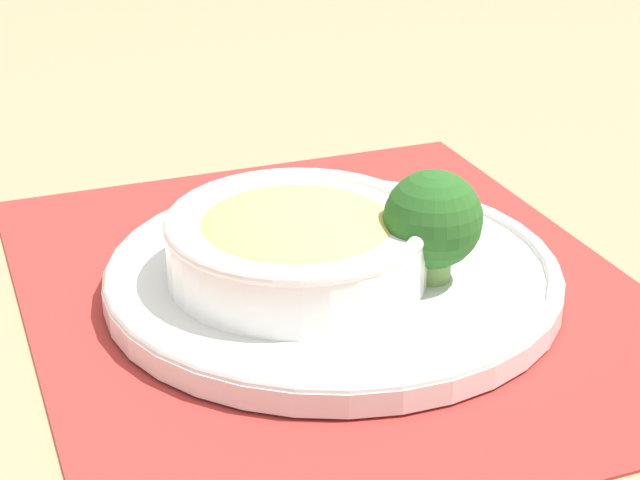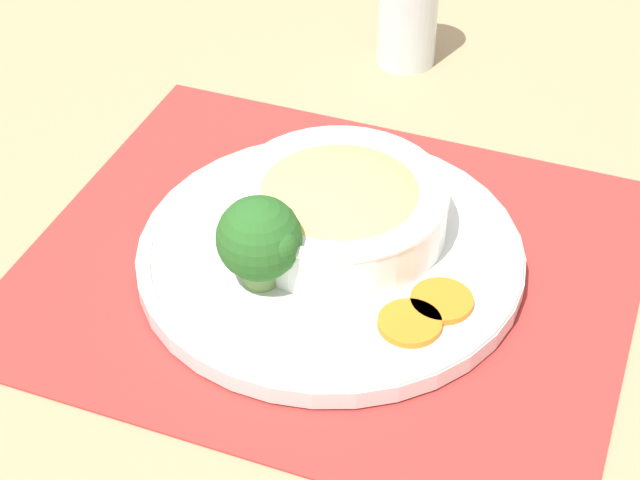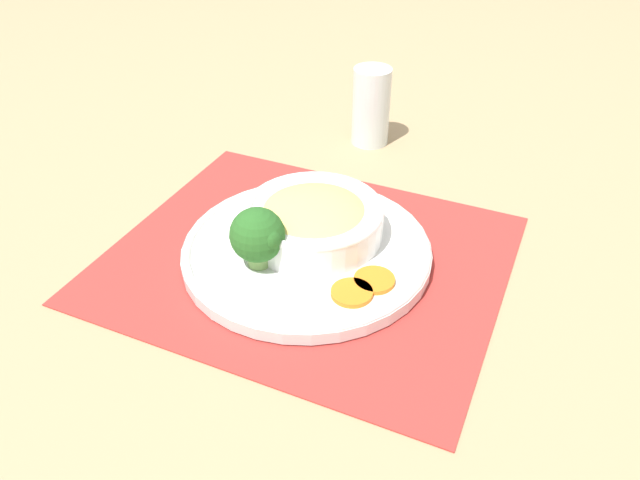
# 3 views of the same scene
# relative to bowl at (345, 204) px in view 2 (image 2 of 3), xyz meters

# --- Properties ---
(ground_plane) EXTENTS (4.00, 4.00, 0.00)m
(ground_plane) POSITION_rel_bowl_xyz_m (0.00, 0.03, -0.05)
(ground_plane) COLOR tan
(placemat) EXTENTS (0.52, 0.45, 0.00)m
(placemat) POSITION_rel_bowl_xyz_m (0.00, 0.03, -0.04)
(placemat) COLOR #B2332D
(placemat) RESTS_ON ground_plane
(plate) EXTENTS (0.32, 0.32, 0.02)m
(plate) POSITION_rel_bowl_xyz_m (0.00, 0.03, -0.03)
(plate) COLOR white
(plate) RESTS_ON placemat
(bowl) EXTENTS (0.18, 0.18, 0.05)m
(bowl) POSITION_rel_bowl_xyz_m (0.00, 0.00, 0.00)
(bowl) COLOR white
(bowl) RESTS_ON plate
(broccoli_floret) EXTENTS (0.07, 0.07, 0.08)m
(broccoli_floret) POSITION_rel_bowl_xyz_m (0.05, 0.08, 0.02)
(broccoli_floret) COLOR #759E51
(broccoli_floret) RESTS_ON plate
(carrot_slice_near) EXTENTS (0.05, 0.05, 0.01)m
(carrot_slice_near) POSITION_rel_bowl_xyz_m (-0.08, 0.10, -0.02)
(carrot_slice_near) COLOR orange
(carrot_slice_near) RESTS_ON plate
(carrot_slice_middle) EXTENTS (0.05, 0.05, 0.01)m
(carrot_slice_middle) POSITION_rel_bowl_xyz_m (-0.10, 0.07, -0.02)
(carrot_slice_middle) COLOR orange
(carrot_slice_middle) RESTS_ON plate
(water_glass) EXTENTS (0.06, 0.06, 0.13)m
(water_glass) POSITION_rel_bowl_xyz_m (0.02, -0.31, 0.01)
(water_glass) COLOR silver
(water_glass) RESTS_ON ground_plane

